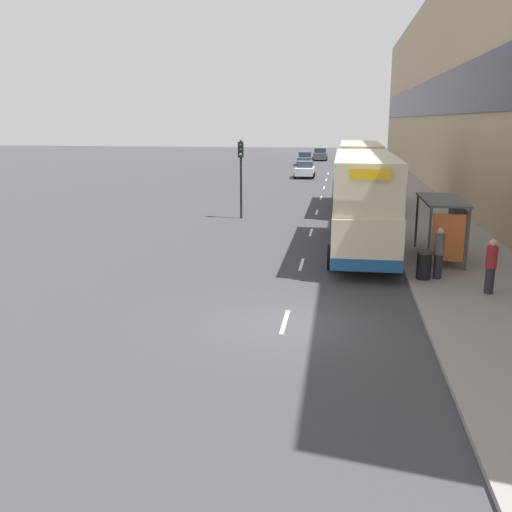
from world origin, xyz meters
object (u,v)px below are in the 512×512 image
at_px(double_decker_bus_near, 363,201).
at_px(litter_bin, 424,265).
at_px(double_decker_bus_ahead, 359,174).
at_px(pedestrian_at_shelter, 491,266).
at_px(car_2, 305,170).
at_px(traffic_light_far_kerb, 241,166).
at_px(car_0, 305,159).
at_px(car_1, 320,154).
at_px(pedestrian_1, 439,253).
at_px(bus_shelter, 447,218).

xyz_separation_m(double_decker_bus_near, litter_bin, (2.08, -4.75, -1.62)).
xyz_separation_m(double_decker_bus_ahead, pedestrian_at_shelter, (3.82, -19.20, -1.21)).
bearing_deg(car_2, traffic_light_far_kerb, 85.20).
relative_size(car_0, litter_bin, 4.26).
bearing_deg(car_0, car_1, -100.05).
relative_size(pedestrian_at_shelter, traffic_light_far_kerb, 0.40).
xyz_separation_m(double_decker_bus_near, pedestrian_at_shelter, (3.99, -6.25, -1.21)).
xyz_separation_m(double_decker_bus_ahead, traffic_light_far_kerb, (-7.04, -4.95, 0.83)).
xyz_separation_m(car_1, pedestrian_1, (6.79, -64.32, 0.21)).
xyz_separation_m(double_decker_bus_near, pedestrian_1, (2.59, -4.60, -1.19)).
xyz_separation_m(double_decker_bus_ahead, car_2, (-4.89, 20.62, -1.45)).
height_order(car_2, pedestrian_at_shelter, pedestrian_at_shelter).
distance_m(double_decker_bus_ahead, car_2, 21.24).
bearing_deg(pedestrian_1, pedestrian_at_shelter, -49.72).
bearing_deg(double_decker_bus_near, car_2, 98.02).
bearing_deg(litter_bin, double_decker_bus_near, 113.58).
height_order(double_decker_bus_near, double_decker_bus_ahead, same).
relative_size(double_decker_bus_ahead, pedestrian_1, 5.48).
height_order(car_1, car_2, car_1).
bearing_deg(traffic_light_far_kerb, pedestrian_1, -53.08).
bearing_deg(pedestrian_at_shelter, car_1, 97.08).
xyz_separation_m(car_2, traffic_light_far_kerb, (-2.15, -25.57, 2.29)).
bearing_deg(traffic_light_far_kerb, car_1, 87.04).
bearing_deg(traffic_light_far_kerb, double_decker_bus_ahead, 35.13).
bearing_deg(pedestrian_at_shelter, traffic_light_far_kerb, 127.32).
relative_size(car_0, pedestrian_1, 2.40).
bearing_deg(double_decker_bus_ahead, car_2, 103.34).
relative_size(car_1, traffic_light_far_kerb, 0.83).
bearing_deg(car_0, litter_bin, 98.14).
relative_size(double_decker_bus_near, double_decker_bus_ahead, 1.06).
bearing_deg(traffic_light_far_kerb, double_decker_bus_near, -49.31).
height_order(double_decker_bus_near, car_2, double_decker_bus_near).
bearing_deg(double_decker_bus_near, car_0, 96.59).
xyz_separation_m(double_decker_bus_near, car_2, (-4.73, 33.56, -1.45)).
relative_size(car_0, pedestrian_at_shelter, 2.44).
bearing_deg(double_decker_bus_ahead, bus_shelter, -77.86).
relative_size(car_2, litter_bin, 3.72).
bearing_deg(litter_bin, pedestrian_1, 16.95).
xyz_separation_m(bus_shelter, pedestrian_at_shelter, (0.69, -4.62, -0.80)).
height_order(bus_shelter, litter_bin, bus_shelter).
distance_m(bus_shelter, double_decker_bus_near, 3.70).
distance_m(double_decker_bus_ahead, car_0, 38.08).
height_order(car_0, litter_bin, car_0).
bearing_deg(pedestrian_1, bus_shelter, 76.49).
relative_size(double_decker_bus_near, pedestrian_at_shelter, 5.93).
relative_size(double_decker_bus_near, pedestrian_1, 5.84).
distance_m(double_decker_bus_ahead, traffic_light_far_kerb, 8.64).
bearing_deg(car_2, double_decker_bus_near, 98.02).
bearing_deg(pedestrian_1, double_decker_bus_near, 119.35).
bearing_deg(pedestrian_1, car_2, 100.85).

